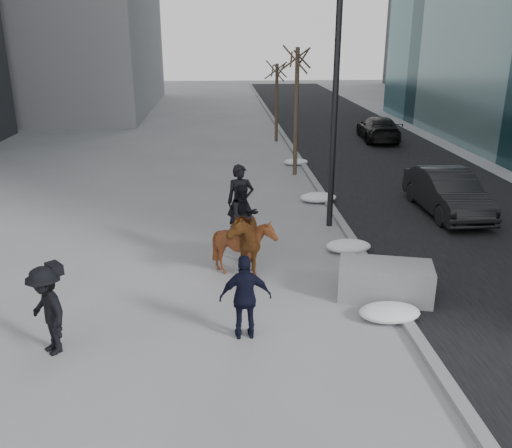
{
  "coord_description": "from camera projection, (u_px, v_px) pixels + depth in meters",
  "views": [
    {
      "loc": [
        -0.84,
        -10.82,
        5.77
      ],
      "look_at": [
        0.0,
        1.2,
        1.5
      ],
      "focal_mm": 38.0,
      "sensor_mm": 36.0,
      "label": 1
    }
  ],
  "objects": [
    {
      "name": "mounted_right",
      "position": [
        244.0,
        240.0,
        13.37
      ],
      "size": [
        1.65,
        1.73,
        2.31
      ],
      "color": "#48190E",
      "rests_on": "ground"
    },
    {
      "name": "ground",
      "position": [
        260.0,
        305.0,
        12.15
      ],
      "size": [
        120.0,
        120.0,
        0.0
      ],
      "primitive_type": "plane",
      "color": "gray",
      "rests_on": "ground"
    },
    {
      "name": "lamppost",
      "position": [
        337.0,
        61.0,
        15.47
      ],
      "size": [
        0.25,
        0.8,
        9.09
      ],
      "color": "black",
      "rests_on": "ground"
    },
    {
      "name": "tree_far",
      "position": [
        277.0,
        99.0,
        29.65
      ],
      "size": [
        1.2,
        1.2,
        4.66
      ],
      "primitive_type": null,
      "color": "#392A21",
      "rests_on": "ground"
    },
    {
      "name": "planter",
      "position": [
        385.0,
        281.0,
        12.35
      ],
      "size": [
        2.28,
        1.53,
        0.83
      ],
      "primitive_type": "cube",
      "rotation": [
        0.0,
        0.0,
        -0.25
      ],
      "color": "gray",
      "rests_on": "ground"
    },
    {
      "name": "mounted_left",
      "position": [
        241.0,
        233.0,
        13.61
      ],
      "size": [
        1.15,
        2.19,
        2.73
      ],
      "color": "#4F200F",
      "rests_on": "ground"
    },
    {
      "name": "car_near",
      "position": [
        447.0,
        192.0,
        18.06
      ],
      "size": [
        1.59,
        4.47,
        1.47
      ],
      "primitive_type": "imported",
      "rotation": [
        0.0,
        0.0,
        0.01
      ],
      "color": "black",
      "rests_on": "ground"
    },
    {
      "name": "car_far",
      "position": [
        378.0,
        129.0,
        30.44
      ],
      "size": [
        2.23,
        4.73,
        1.33
      ],
      "primitive_type": "imported",
      "rotation": [
        0.0,
        0.0,
        3.06
      ],
      "color": "black",
      "rests_on": "ground"
    },
    {
      "name": "snow_piles",
      "position": [
        332.0,
        220.0,
        17.11
      ],
      "size": [
        1.31,
        15.06,
        0.33
      ],
      "color": "white",
      "rests_on": "ground"
    },
    {
      "name": "tree_near",
      "position": [
        296.0,
        106.0,
        22.3
      ],
      "size": [
        1.2,
        1.2,
        5.8
      ],
      "primitive_type": null,
      "color": "#362B20",
      "rests_on": "ground"
    },
    {
      "name": "curb",
      "position": [
        315.0,
        183.0,
        21.73
      ],
      "size": [
        0.25,
        90.0,
        0.12
      ],
      "primitive_type": "cube",
      "color": "gray",
      "rests_on": "ground"
    },
    {
      "name": "camera_crew",
      "position": [
        47.0,
        310.0,
        10.08
      ],
      "size": [
        1.22,
        1.29,
        1.75
      ],
      "color": "black",
      "rests_on": "ground"
    },
    {
      "name": "feeder",
      "position": [
        245.0,
        297.0,
        10.59
      ],
      "size": [
        1.04,
        0.87,
        1.75
      ],
      "color": "black",
      "rests_on": "ground"
    },
    {
      "name": "road",
      "position": [
        412.0,
        183.0,
        22.01
      ],
      "size": [
        8.0,
        90.0,
        0.01
      ],
      "primitive_type": "cube",
      "color": "black",
      "rests_on": "ground"
    }
  ]
}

